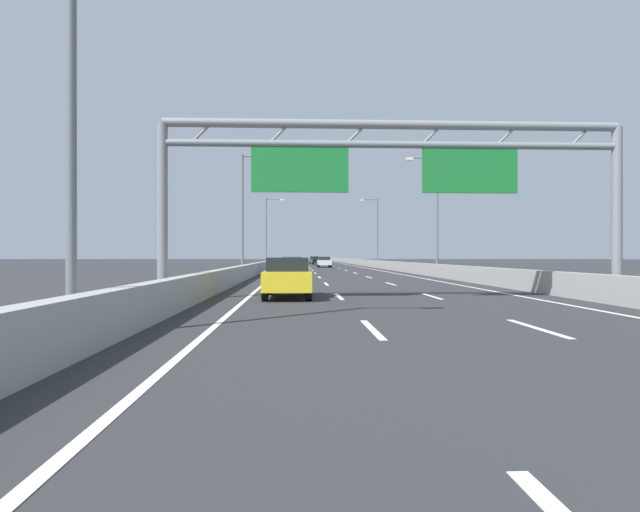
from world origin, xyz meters
The scene contains 50 objects.
ground_plane centered at (0.00, 100.00, 0.00)m, with size 260.00×260.00×0.00m, color #2D2D30.
lane_dash_left_1 centered at (-1.80, 12.50, 0.01)m, with size 0.16×3.00×0.01m, color white.
lane_dash_left_2 centered at (-1.80, 21.50, 0.01)m, with size 0.16×3.00×0.01m, color white.
lane_dash_left_3 centered at (-1.80, 30.50, 0.01)m, with size 0.16×3.00×0.01m, color white.
lane_dash_left_4 centered at (-1.80, 39.50, 0.01)m, with size 0.16×3.00×0.01m, color white.
lane_dash_left_5 centered at (-1.80, 48.50, 0.01)m, with size 0.16×3.00×0.01m, color white.
lane_dash_left_6 centered at (-1.80, 57.50, 0.01)m, with size 0.16×3.00×0.01m, color white.
lane_dash_left_7 centered at (-1.80, 66.50, 0.01)m, with size 0.16×3.00×0.01m, color white.
lane_dash_left_8 centered at (-1.80, 75.50, 0.01)m, with size 0.16×3.00×0.01m, color white.
lane_dash_left_9 centered at (-1.80, 84.50, 0.01)m, with size 0.16×3.00×0.01m, color white.
lane_dash_left_10 centered at (-1.80, 93.50, 0.01)m, with size 0.16×3.00×0.01m, color white.
lane_dash_left_11 centered at (-1.80, 102.50, 0.01)m, with size 0.16×3.00×0.01m, color white.
lane_dash_left_12 centered at (-1.80, 111.50, 0.01)m, with size 0.16×3.00×0.01m, color white.
lane_dash_left_13 centered at (-1.80, 120.50, 0.01)m, with size 0.16×3.00×0.01m, color white.
lane_dash_left_14 centered at (-1.80, 129.50, 0.01)m, with size 0.16×3.00×0.01m, color white.
lane_dash_left_15 centered at (-1.80, 138.50, 0.01)m, with size 0.16×3.00×0.01m, color white.
lane_dash_left_16 centered at (-1.80, 147.50, 0.01)m, with size 0.16×3.00×0.01m, color white.
lane_dash_left_17 centered at (-1.80, 156.50, 0.01)m, with size 0.16×3.00×0.01m, color white.
lane_dash_right_1 centered at (1.80, 12.50, 0.01)m, with size 0.16×3.00×0.01m, color white.
lane_dash_right_2 centered at (1.80, 21.50, 0.01)m, with size 0.16×3.00×0.01m, color white.
lane_dash_right_3 centered at (1.80, 30.50, 0.01)m, with size 0.16×3.00×0.01m, color white.
lane_dash_right_4 centered at (1.80, 39.50, 0.01)m, with size 0.16×3.00×0.01m, color white.
lane_dash_right_5 centered at (1.80, 48.50, 0.01)m, with size 0.16×3.00×0.01m, color white.
lane_dash_right_6 centered at (1.80, 57.50, 0.01)m, with size 0.16×3.00×0.01m, color white.
lane_dash_right_7 centered at (1.80, 66.50, 0.01)m, with size 0.16×3.00×0.01m, color white.
lane_dash_right_8 centered at (1.80, 75.50, 0.01)m, with size 0.16×3.00×0.01m, color white.
lane_dash_right_9 centered at (1.80, 84.50, 0.01)m, with size 0.16×3.00×0.01m, color white.
lane_dash_right_10 centered at (1.80, 93.50, 0.01)m, with size 0.16×3.00×0.01m, color white.
lane_dash_right_11 centered at (1.80, 102.50, 0.01)m, with size 0.16×3.00×0.01m, color white.
lane_dash_right_12 centered at (1.80, 111.50, 0.01)m, with size 0.16×3.00×0.01m, color white.
lane_dash_right_13 centered at (1.80, 120.50, 0.01)m, with size 0.16×3.00×0.01m, color white.
lane_dash_right_14 centered at (1.80, 129.50, 0.01)m, with size 0.16×3.00×0.01m, color white.
lane_dash_right_15 centered at (1.80, 138.50, 0.01)m, with size 0.16×3.00×0.01m, color white.
lane_dash_right_16 centered at (1.80, 147.50, 0.01)m, with size 0.16×3.00×0.01m, color white.
lane_dash_right_17 centered at (1.80, 156.50, 0.01)m, with size 0.16×3.00×0.01m, color white.
edge_line_left centered at (-5.25, 88.00, 0.01)m, with size 0.16×176.00×0.01m, color white.
edge_line_right centered at (5.25, 88.00, 0.01)m, with size 0.16×176.00×0.01m, color white.
barrier_left centered at (-6.90, 110.00, 0.47)m, with size 0.45×220.00×0.95m.
barrier_right centered at (6.90, 110.00, 0.47)m, with size 0.45×220.00×0.95m.
sign_gantry centered at (-0.07, 19.75, 4.82)m, with size 16.50×0.36×6.36m.
streetlamp_left_near centered at (-7.47, 11.46, 5.40)m, with size 2.58×0.28×9.50m.
streetlamp_left_mid centered at (-7.47, 42.90, 5.40)m, with size 2.58×0.28×9.50m.
streetlamp_right_mid centered at (7.47, 42.90, 5.40)m, with size 2.58×0.28×9.50m.
streetlamp_left_far centered at (-7.47, 74.35, 5.40)m, with size 2.58×0.28×9.50m.
streetlamp_right_far centered at (7.47, 74.35, 5.40)m, with size 2.58×0.28×9.50m.
blue_car centered at (-3.84, 47.20, 0.76)m, with size 1.84×4.65×1.46m.
black_car centered at (0.14, 93.94, 0.71)m, with size 1.76×4.32×1.35m.
white_car centered at (0.19, 72.12, 0.74)m, with size 1.76×4.44×1.41m.
yellow_car centered at (-3.77, 21.15, 0.77)m, with size 1.73×4.20×1.51m.
green_car centered at (-0.14, 102.66, 0.73)m, with size 1.80×4.15×1.40m.
Camera 1 is at (-3.41, 1.19, 1.59)m, focal length 29.80 mm.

